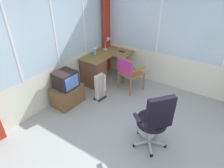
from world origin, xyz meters
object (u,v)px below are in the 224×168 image
at_px(tv_remote, 122,52).
at_px(space_heater, 101,86).
at_px(spray_bottle, 95,51).
at_px(office_chair, 155,119).
at_px(desk, 96,70).
at_px(tv_on_stand, 67,90).
at_px(desk_lamp, 108,41).
at_px(wooden_armchair, 128,70).

xyz_separation_m(tv_remote, space_heater, (-1.16, -0.14, -0.43)).
height_order(spray_bottle, office_chair, office_chair).
relative_size(desk, tv_remote, 8.34).
bearing_deg(tv_on_stand, desk_lamp, 2.18).
xyz_separation_m(spray_bottle, space_heater, (-0.62, -0.61, -0.52)).
height_order(wooden_armchair, tv_on_stand, wooden_armchair).
xyz_separation_m(desk_lamp, tv_on_stand, (-1.71, -0.07, -0.60)).
xyz_separation_m(office_chair, space_heater, (0.70, 1.57, -0.31)).
relative_size(office_chair, space_heater, 1.73).
relative_size(desk, tv_on_stand, 1.57).
bearing_deg(office_chair, tv_remote, 42.57).
relative_size(desk_lamp, wooden_armchair, 0.38).
relative_size(desk_lamp, office_chair, 0.31).
height_order(spray_bottle, space_heater, spray_bottle).
relative_size(spray_bottle, office_chair, 0.20).
height_order(spray_bottle, wooden_armchair, spray_bottle).
bearing_deg(tv_on_stand, space_heater, -40.94).
bearing_deg(desk_lamp, space_heater, -154.07).
relative_size(tv_remote, space_heater, 0.24).
xyz_separation_m(wooden_armchair, space_heater, (-0.62, 0.36, -0.25)).
height_order(desk_lamp, tv_remote, desk_lamp).
height_order(desk, desk_lamp, desk_lamp).
distance_m(desk_lamp, space_heater, 1.42).
bearing_deg(desk, office_chair, -119.11).
height_order(wooden_armchair, space_heater, wooden_armchair).
xyz_separation_m(wooden_armchair, tv_on_stand, (-1.18, 0.85, -0.21)).
bearing_deg(wooden_armchair, office_chair, -137.27).
distance_m(tv_remote, office_chair, 2.53).
distance_m(desk, wooden_armchair, 0.87).
bearing_deg(desk_lamp, spray_bottle, 173.83).
bearing_deg(spray_bottle, tv_remote, -41.08).
height_order(desk, tv_remote, tv_remote).
distance_m(tv_remote, space_heater, 1.25).
xyz_separation_m(tv_remote, spray_bottle, (-0.55, 0.48, 0.09)).
distance_m(tv_remote, tv_on_stand, 1.81).
xyz_separation_m(desk_lamp, tv_remote, (0.02, -0.42, -0.20)).
bearing_deg(tv_on_stand, wooden_armchair, -35.67).
distance_m(desk, tv_remote, 0.87).
height_order(desk_lamp, tv_on_stand, desk_lamp).
distance_m(office_chair, space_heater, 1.75).
bearing_deg(office_chair, desk_lamp, 49.15).
bearing_deg(desk_lamp, desk, -173.81).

